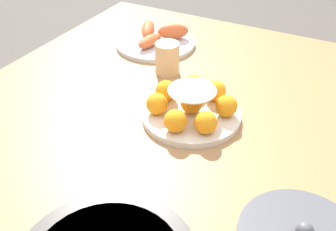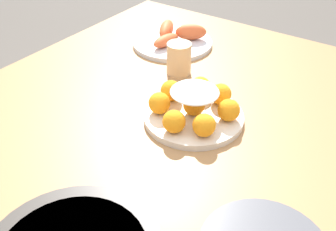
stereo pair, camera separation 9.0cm
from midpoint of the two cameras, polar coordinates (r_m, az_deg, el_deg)
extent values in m
cylinder|color=#A87547|center=(1.82, -0.91, 3.82)|extent=(0.06, 0.06, 0.73)
cube|color=#A87547|center=(0.90, -1.09, -4.46)|extent=(1.49, 1.09, 0.03)
cylinder|color=silver|center=(0.96, 6.41, -0.23)|extent=(0.24, 0.24, 0.02)
sphere|color=orange|center=(0.88, 3.81, -0.98)|extent=(0.05, 0.05, 0.05)
sphere|color=orange|center=(0.87, 8.21, -1.51)|extent=(0.05, 0.05, 0.05)
sphere|color=orange|center=(0.93, 11.55, 0.67)|extent=(0.05, 0.05, 0.05)
sphere|color=orange|center=(0.99, 10.27, 2.98)|extent=(0.05, 0.05, 0.05)
sphere|color=orange|center=(1.01, 7.29, 4.05)|extent=(0.05, 0.05, 0.05)
sphere|color=orange|center=(0.98, 3.07, 3.53)|extent=(0.05, 0.05, 0.05)
sphere|color=orange|center=(0.94, 1.49, 1.70)|extent=(0.05, 0.05, 0.05)
ellipsoid|color=white|center=(0.92, 6.70, 3.32)|extent=(0.12, 0.12, 0.02)
sphere|color=orange|center=(0.94, 6.55, 1.48)|extent=(0.05, 0.05, 0.05)
cylinder|color=silver|center=(1.31, 2.65, 10.44)|extent=(0.26, 0.26, 0.01)
ellipsoid|color=#E06033|center=(1.27, 1.78, 10.79)|extent=(0.11, 0.06, 0.04)
ellipsoid|color=#E06033|center=(1.31, 5.35, 11.92)|extent=(0.09, 0.11, 0.05)
ellipsoid|color=#E06033|center=(1.33, 1.75, 12.34)|extent=(0.12, 0.09, 0.05)
cylinder|color=#DBB27F|center=(1.13, 3.90, 8.20)|extent=(0.07, 0.07, 0.09)
camera|label=1|loc=(0.05, -87.14, 2.06)|focal=42.00mm
camera|label=2|loc=(0.05, 92.86, -2.06)|focal=42.00mm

